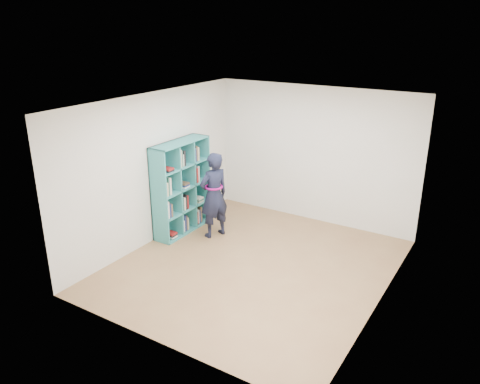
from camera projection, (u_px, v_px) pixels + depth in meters
The scene contains 9 objects.
floor at pixel (254, 266), 7.49m from camera, with size 4.50×4.50×0.00m, color brown.
ceiling at pixel (256, 103), 6.59m from camera, with size 4.50×4.50×0.00m, color white.
wall_left at pixel (154, 169), 8.03m from camera, with size 0.02×4.50×2.60m, color silver.
wall_right at pixel (388, 217), 6.05m from camera, with size 0.02×4.50×2.60m, color silver.
wall_back at pixel (314, 155), 8.83m from camera, with size 4.00×0.02×2.60m, color silver.
wall_front at pixel (154, 248), 5.24m from camera, with size 4.00×0.02×2.60m, color silver.
bookshelf at pixel (180, 188), 8.49m from camera, with size 0.37×1.28×1.70m.
person at pixel (214, 195), 8.29m from camera, with size 0.55×0.67×1.56m.
smartphone at pixel (213, 187), 8.40m from camera, with size 0.04×0.10×0.13m.
Camera 1 is at (3.30, -5.74, 3.70)m, focal length 35.00 mm.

